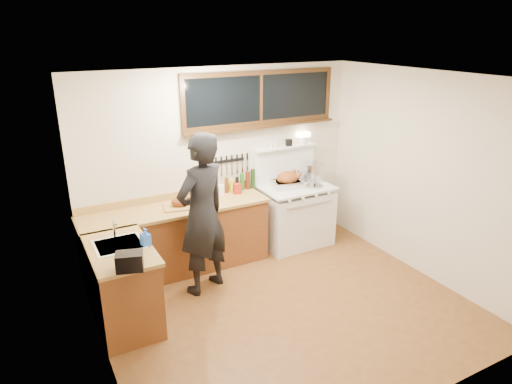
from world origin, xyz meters
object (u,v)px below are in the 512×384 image
cutting_board (181,203)px  roast_turkey (287,181)px  vintage_stove (294,214)px  man (202,215)px

cutting_board → roast_turkey: (1.61, 0.00, 0.05)m
vintage_stove → roast_turkey: vintage_stove is taller
cutting_board → vintage_stove: bearing=-0.3°
man → roast_turkey: size_ratio=4.36×
vintage_stove → cutting_board: 1.80m
vintage_stove → cutting_board: size_ratio=3.31×
man → roast_turkey: (1.54, 0.57, 0.01)m
vintage_stove → roast_turkey: 0.55m
roast_turkey → man: bearing=-159.6°
man → roast_turkey: 1.64m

